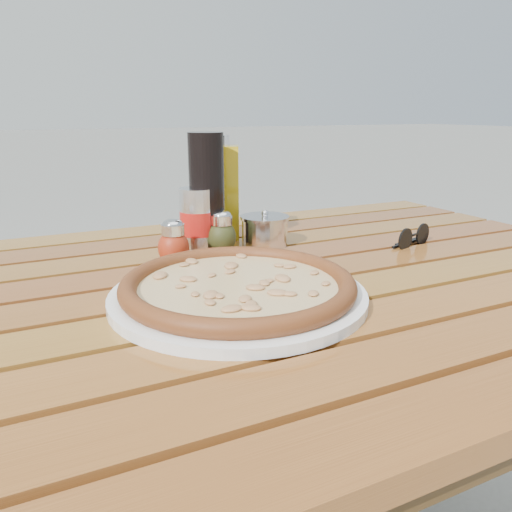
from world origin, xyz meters
name	(u,v)px	position (x,y,z in m)	size (l,w,h in m)	color
table	(261,321)	(0.00, 0.00, 0.67)	(1.40, 0.90, 0.75)	#37200C
plate	(238,295)	(-0.07, -0.08, 0.76)	(0.36, 0.36, 0.01)	white
pizza	(238,285)	(-0.07, -0.08, 0.77)	(0.36, 0.36, 0.03)	beige
pepper_shaker	(173,243)	(-0.11, 0.13, 0.79)	(0.05, 0.05, 0.08)	#AA2E13
oregano_shaker	(222,233)	(0.00, 0.16, 0.79)	(0.05, 0.05, 0.08)	#383C18
dark_bottle	(207,192)	(-0.02, 0.20, 0.86)	(0.07, 0.07, 0.22)	black
soda_can	(198,221)	(-0.04, 0.19, 0.81)	(0.09, 0.09, 0.12)	silver
olive_oil_cruet	(225,192)	(0.05, 0.26, 0.85)	(0.07, 0.07, 0.21)	gold
parmesan_tin	(265,230)	(0.09, 0.17, 0.78)	(0.12, 0.12, 0.07)	silver
sunglasses	(413,238)	(0.36, 0.05, 0.77)	(0.11, 0.05, 0.04)	black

